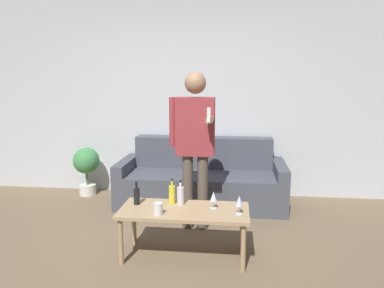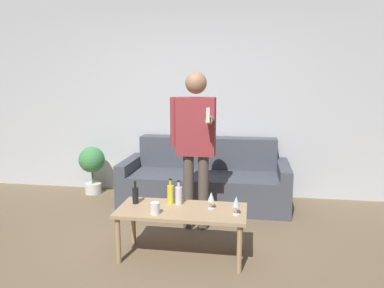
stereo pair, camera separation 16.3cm
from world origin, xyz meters
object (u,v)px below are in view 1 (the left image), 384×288
object	(u,v)px
couch	(202,181)
bottle_orange	(180,195)
person_standing_front	(195,138)
coffee_table	(184,214)

from	to	relation	value
couch	bottle_orange	xyz separation A→B (m)	(-0.08, -1.36, 0.24)
person_standing_front	coffee_table	bearing A→B (deg)	-91.93
coffee_table	person_standing_front	distance (m)	0.89
bottle_orange	couch	bearing A→B (deg)	86.77
couch	bottle_orange	world-z (taller)	couch
bottle_orange	coffee_table	bearing A→B (deg)	-67.79
coffee_table	person_standing_front	world-z (taller)	person_standing_front
couch	bottle_orange	size ratio (longest dim) A/B	9.24
coffee_table	couch	bearing A→B (deg)	88.99
coffee_table	person_standing_front	bearing A→B (deg)	88.07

